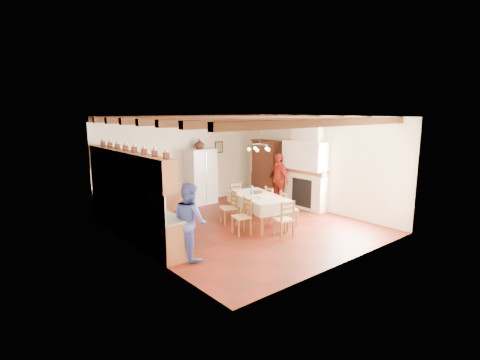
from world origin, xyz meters
The scene contains 31 objects.
floor centered at (0.00, 0.00, -0.01)m, with size 6.00×6.50×0.02m, color #4F1B0D.
ceiling centered at (0.00, 0.00, 3.01)m, with size 6.00×6.50×0.02m, color white.
wall_back centered at (0.00, 3.26, 1.50)m, with size 6.00×0.02×3.00m, color beige.
wall_front centered at (0.00, -3.26, 1.50)m, with size 6.00×0.02×3.00m, color beige.
wall_left centered at (-3.01, 0.00, 1.50)m, with size 0.02×6.50×3.00m, color beige.
wall_right centered at (3.01, 0.00, 1.50)m, with size 0.02×6.50×3.00m, color beige.
ceiling_beams centered at (0.00, 0.00, 2.91)m, with size 6.00×6.30×0.16m, color #38170E, non-canonical shape.
lower_cabinets_left centered at (-2.70, 1.05, 0.43)m, with size 0.60×4.30×0.86m, color brown.
lower_cabinets_back centered at (-1.55, 2.95, 0.43)m, with size 2.30×0.60×0.86m, color brown.
countertop_left centered at (-2.70, 1.05, 0.88)m, with size 0.62×4.30×0.04m, color slate.
countertop_back centered at (-1.55, 2.95, 0.88)m, with size 2.34×0.62×0.04m, color slate.
backsplash_left centered at (-2.98, 1.05, 1.20)m, with size 0.03×4.30×0.60m, color white.
backsplash_back centered at (-1.55, 3.23, 1.20)m, with size 2.30×0.03×0.60m, color white.
upper_cabinets centered at (-2.83, 1.05, 1.85)m, with size 0.35×4.20×0.70m, color brown.
fireplace centered at (2.72, 0.20, 1.40)m, with size 0.56×1.60×2.80m, color beige, non-canonical shape.
wall_picture centered at (1.55, 3.23, 1.85)m, with size 0.34×0.03×0.42m, color black.
refrigerator centered at (0.55, 2.99, 0.94)m, with size 0.94×0.77×1.88m, color silver.
hutch centered at (2.75, 2.00, 1.05)m, with size 0.49×1.16×2.11m, color #33170C, non-canonical shape.
dining_table centered at (0.39, -0.16, 0.77)m, with size 1.41×2.12×0.85m.
chandelier centered at (0.39, -0.16, 2.25)m, with size 0.47×0.47×0.03m, color black.
chair_left_near centered at (-0.48, -0.45, 0.48)m, with size 0.42×0.40×0.96m, color brown, non-canonical shape.
chair_left_far centered at (-0.18, 0.48, 0.48)m, with size 0.42×0.40×0.96m, color brown, non-canonical shape.
chair_right_near centered at (1.04, -0.69, 0.48)m, with size 0.42×0.40×0.96m, color brown, non-canonical shape.
chair_right_far centered at (1.17, 0.03, 0.48)m, with size 0.42×0.40×0.96m, color brown, non-canonical shape.
chair_end_near centered at (0.21, -1.29, 0.48)m, with size 0.42×0.40×0.96m, color brown, non-canonical shape.
chair_end_far centered at (0.66, 1.02, 0.48)m, with size 0.42×0.40×0.96m, color brown, non-canonical shape.
person_man centered at (-2.37, 0.49, 0.89)m, with size 0.65×0.42×1.78m, color white.
person_woman_blue centered at (-2.33, -0.94, 0.83)m, with size 0.81×0.63×1.66m, color #3F4B9C.
person_woman_red centered at (2.33, 0.98, 0.89)m, with size 1.04×0.43×1.77m, color #A32718.
microwave centered at (-0.92, 2.95, 1.05)m, with size 0.56×0.38×0.31m, color silver.
fridge_vase centered at (0.56, 2.99, 2.05)m, with size 0.33×0.33×0.34m, color #33170C.
Camera 1 is at (-6.43, -7.56, 3.18)m, focal length 28.00 mm.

